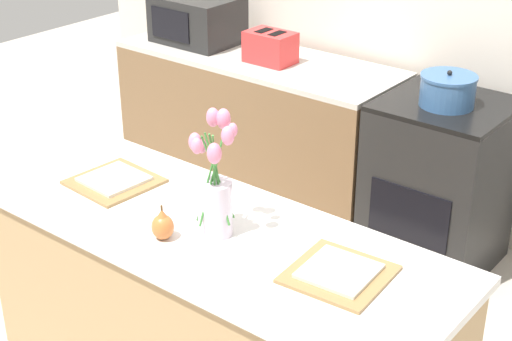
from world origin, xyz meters
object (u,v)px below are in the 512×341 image
object	(u,v)px
plate_setting_right	(339,273)
toaster	(270,47)
plate_setting_left	(114,181)
stove_range	(438,185)
cooking_pot	(448,90)
flower_vase	(215,191)
microwave	(197,19)
pear_figurine	(163,225)

from	to	relation	value
plate_setting_right	toaster	xyz separation A→B (m)	(-1.45, 1.53, 0.07)
plate_setting_left	toaster	xyz separation A→B (m)	(-0.43, 1.53, 0.07)
stove_range	toaster	xyz separation A→B (m)	(-1.04, -0.04, 0.53)
stove_range	cooking_pot	xyz separation A→B (m)	(0.01, -0.04, 0.52)
flower_vase	plate_setting_left	distance (m)	0.57
flower_vase	cooking_pot	world-z (taller)	flower_vase
cooking_pot	stove_range	bearing A→B (deg)	105.18
plate_setting_right	microwave	distance (m)	2.56
stove_range	cooking_pot	bearing A→B (deg)	-74.82
stove_range	toaster	bearing A→B (deg)	-177.63
pear_figurine	microwave	size ratio (longest dim) A/B	0.26
flower_vase	microwave	size ratio (longest dim) A/B	0.90
plate_setting_right	cooking_pot	bearing A→B (deg)	104.43
stove_range	microwave	xyz separation A→B (m)	(-1.61, -0.00, 0.58)
flower_vase	plate_setting_left	xyz separation A→B (m)	(-0.55, 0.04, -0.15)
flower_vase	plate_setting_right	xyz separation A→B (m)	(0.47, 0.04, -0.15)
cooking_pot	plate_setting_right	bearing A→B (deg)	-75.57
plate_setting_left	plate_setting_right	distance (m)	1.01
pear_figurine	microwave	world-z (taller)	microwave
toaster	cooking_pot	bearing A→B (deg)	0.05
cooking_pot	toaster	bearing A→B (deg)	-179.95
plate_setting_left	pear_figurine	bearing A→B (deg)	-22.08
plate_setting_right	toaster	bearing A→B (deg)	133.30
toaster	microwave	distance (m)	0.58
plate_setting_right	toaster	size ratio (longest dim) A/B	1.12
plate_setting_left	microwave	distance (m)	1.87
toaster	cooking_pot	xyz separation A→B (m)	(1.05, 0.00, -0.01)
stove_range	microwave	bearing A→B (deg)	-179.98
pear_figurine	toaster	distance (m)	1.92
flower_vase	plate_setting_left	world-z (taller)	flower_vase
toaster	plate_setting_right	bearing A→B (deg)	-46.70
plate_setting_right	cooking_pot	distance (m)	1.59
stove_range	toaster	world-z (taller)	toaster
flower_vase	toaster	distance (m)	1.86
microwave	plate_setting_left	bearing A→B (deg)	-57.44
flower_vase	microwave	distance (m)	2.24
plate_setting_left	cooking_pot	size ratio (longest dim) A/B	1.18
flower_vase	microwave	bearing A→B (deg)	133.84
flower_vase	pear_figurine	distance (m)	0.21
plate_setting_left	plate_setting_right	xyz separation A→B (m)	(1.01, 0.00, 0.00)
stove_range	flower_vase	bearing A→B (deg)	-92.12
stove_range	pear_figurine	bearing A→B (deg)	-95.68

